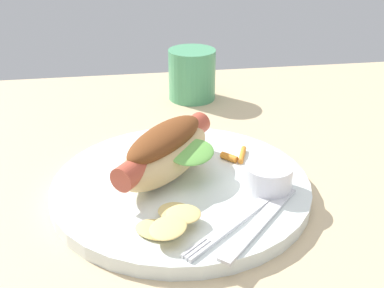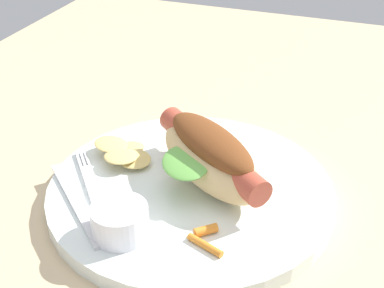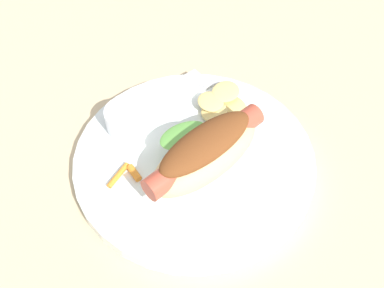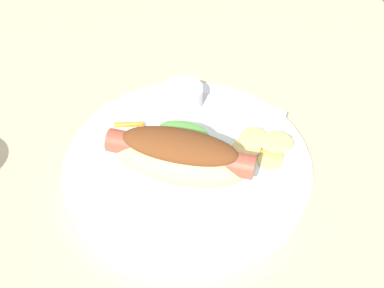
{
  "view_description": "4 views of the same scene",
  "coord_description": "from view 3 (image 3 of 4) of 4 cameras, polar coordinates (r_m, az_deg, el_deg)",
  "views": [
    {
      "loc": [
        4.48,
        45.31,
        29.9
      ],
      "look_at": [
        -2.94,
        -2.39,
        5.65
      ],
      "focal_mm": 45.37,
      "sensor_mm": 36.0,
      "label": 1
    },
    {
      "loc": [
        -43.83,
        -17.24,
        34.42
      ],
      "look_at": [
        -0.92,
        -1.35,
        6.22
      ],
      "focal_mm": 51.2,
      "sensor_mm": 36.0,
      "label": 2
    },
    {
      "loc": [
        3.66,
        -35.29,
        46.0
      ],
      "look_at": [
        -1.75,
        -1.69,
        4.17
      ],
      "focal_mm": 43.58,
      "sensor_mm": 36.0,
      "label": 3
    },
    {
      "loc": [
        33.19,
        -16.26,
        44.37
      ],
      "look_at": [
        -1.53,
        -0.86,
        4.17
      ],
      "focal_mm": 45.5,
      "sensor_mm": 36.0,
      "label": 4
    }
  ],
  "objects": [
    {
      "name": "ground_plane",
      "position": [
        0.59,
        1.95,
        -2.07
      ],
      "size": [
        120.0,
        90.0,
        1.8
      ],
      "primitive_type": "cube",
      "color": "tan"
    },
    {
      "name": "chips_pile",
      "position": [
        0.61,
        3.51,
        5.18
      ],
      "size": [
        7.8,
        8.35,
        1.65
      ],
      "color": "#DBBE6E",
      "rests_on": "plate"
    },
    {
      "name": "sauce_ramekin",
      "position": [
        0.59,
        -8.07,
        3.08
      ],
      "size": [
        5.17,
        5.17,
        2.97
      ],
      "primitive_type": "cylinder",
      "color": "white",
      "rests_on": "plate"
    },
    {
      "name": "fork",
      "position": [
        0.62,
        -2.55,
        5.43
      ],
      "size": [
        12.04,
        10.4,
        0.4
      ],
      "rotation": [
        0.0,
        0.0,
        0.7
      ],
      "color": "silver",
      "rests_on": "plate"
    },
    {
      "name": "hot_dog",
      "position": [
        0.52,
        2.09,
        -0.95
      ],
      "size": [
        14.32,
        15.74,
        6.01
      ],
      "rotation": [
        0.0,
        0.0,
        0.9
      ],
      "color": "#DBB77A",
      "rests_on": "plate"
    },
    {
      "name": "carrot_garnish",
      "position": [
        0.55,
        -8.05,
        -3.66
      ],
      "size": [
        3.78,
        3.65,
        0.84
      ],
      "color": "orange",
      "rests_on": "plate"
    },
    {
      "name": "plate",
      "position": [
        0.57,
        0.28,
        -1.97
      ],
      "size": [
        29.11,
        29.11,
        1.6
      ],
      "primitive_type": "cylinder",
      "color": "white",
      "rests_on": "ground_plane"
    },
    {
      "name": "knife",
      "position": [
        0.63,
        -4.37,
        5.98
      ],
      "size": [
        10.69,
        11.51,
        0.36
      ],
      "primitive_type": "cube",
      "rotation": [
        0.0,
        0.0,
        0.83
      ],
      "color": "silver",
      "rests_on": "plate"
    }
  ]
}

